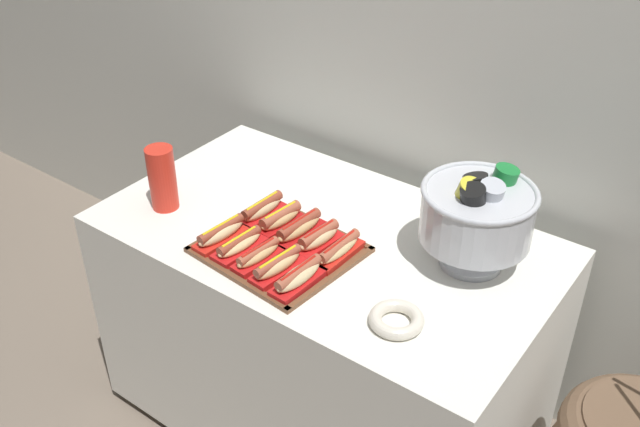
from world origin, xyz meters
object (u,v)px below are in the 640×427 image
buffet_table (325,329)px  hot_dog_3 (278,266)px  donut (396,319)px  hot_dog_6 (280,219)px  hot_dog_8 (319,238)px  hot_dog_7 (299,229)px  hot_dog_4 (298,277)px  hot_dog_1 (239,245)px  hot_dog_2 (258,256)px  cup_stack (162,178)px  serving_tray (280,250)px  punch_bowl (477,213)px  hot_dog_5 (262,209)px  hot_dog_0 (221,234)px  hot_dog_9 (339,250)px

buffet_table → hot_dog_3: 0.48m
hot_dog_3 → donut: bearing=3.8°
hot_dog_6 → hot_dog_8: size_ratio=1.00×
hot_dog_8 → hot_dog_7: bearing=174.9°
hot_dog_4 → hot_dog_1: bearing=174.9°
hot_dog_4 → hot_dog_8: bearing=109.4°
hot_dog_2 → hot_dog_8: (0.09, 0.16, 0.00)m
hot_dog_2 → cup_stack: (-0.42, 0.06, 0.07)m
serving_tray → donut: 0.43m
hot_dog_8 → cup_stack: size_ratio=0.81×
hot_dog_2 → donut: hot_dog_2 is taller
hot_dog_4 → punch_bowl: bearing=49.2°
hot_dog_6 → donut: hot_dog_6 is taller
punch_bowl → cup_stack: (-0.89, -0.30, -0.06)m
hot_dog_2 → buffet_table: bearing=76.0°
buffet_table → serving_tray: serving_tray is taller
hot_dog_1 → punch_bowl: punch_bowl is taller
hot_dog_6 → buffet_table: bearing=28.1°
serving_tray → hot_dog_5: bearing=146.1°
hot_dog_4 → hot_dog_8: size_ratio=1.08×
buffet_table → hot_dog_5: bearing=-163.7°
hot_dog_7 → hot_dog_6: bearing=174.9°
hot_dog_4 → hot_dog_0: bearing=174.9°
hot_dog_3 → hot_dog_9: bearing=60.5°
hot_dog_3 → hot_dog_8: 0.17m
serving_tray → hot_dog_3: bearing=-52.8°
hot_dog_0 → hot_dog_5: 0.17m
serving_tray → hot_dog_2: (-0.01, -0.08, 0.03)m
serving_tray → donut: size_ratio=3.14×
hot_dog_0 → hot_dog_7: hot_dog_7 is taller
hot_dog_8 → cup_stack: cup_stack is taller
hot_dog_5 → punch_bowl: 0.64m
hot_dog_3 → hot_dog_8: size_ratio=1.07×
hot_dog_6 → hot_dog_9: (0.22, -0.02, -0.00)m
buffet_table → hot_dog_5: 0.46m
buffet_table → punch_bowl: punch_bowl is taller
hot_dog_5 → hot_dog_8: (0.22, -0.02, -0.00)m
buffet_table → hot_dog_0: 0.51m
hot_dog_5 → hot_dog_9: (0.30, -0.03, -0.00)m
hot_dog_0 → hot_dog_6: same height
donut → hot_dog_7: bearing=160.6°
hot_dog_9 → punch_bowl: bearing=33.9°
hot_dog_0 → punch_bowl: size_ratio=0.58×
hot_dog_5 → cup_stack: 0.32m
hot_dog_5 → hot_dog_7: 0.15m
hot_dog_3 → punch_bowl: bearing=42.7°
hot_dog_6 → hot_dog_3: bearing=-52.8°
hot_dog_1 → hot_dog_3: 0.15m
serving_tray → hot_dog_1: size_ratio=2.54×
hot_dog_6 → hot_dog_7: same height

